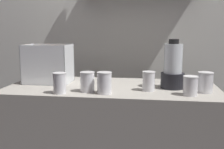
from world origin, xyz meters
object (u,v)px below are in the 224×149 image
at_px(juice_cup_orange_far_left, 60,84).
at_px(juice_cup_mango_left, 87,83).
at_px(carrot_display_bin, 48,71).
at_px(juice_cup_orange_middle, 104,84).
at_px(blender_pitcher, 173,68).
at_px(juice_cup_orange_right, 149,82).
at_px(juice_cup_mango_far_right, 190,86).
at_px(juice_cup_pomegranate_rightmost, 205,84).

distance_m(juice_cup_orange_far_left, juice_cup_mango_left, 0.17).
relative_size(carrot_display_bin, juice_cup_orange_middle, 2.44).
distance_m(blender_pitcher, juice_cup_orange_middle, 0.47).
height_order(juice_cup_orange_far_left, juice_cup_orange_right, juice_cup_orange_far_left).
distance_m(juice_cup_mango_left, juice_cup_orange_right, 0.38).
xyz_separation_m(juice_cup_mango_left, juice_cup_mango_far_right, (0.61, -0.01, -0.00)).
distance_m(juice_cup_mango_left, juice_cup_pomegranate_rightmost, 0.72).
bearing_deg(juice_cup_orange_far_left, blender_pitcher, 19.94).
relative_size(juice_cup_orange_middle, juice_cup_orange_right, 1.07).
distance_m(blender_pitcher, juice_cup_mango_left, 0.56).
bearing_deg(juice_cup_orange_right, juice_cup_orange_far_left, -164.33).
height_order(blender_pitcher, juice_cup_orange_middle, blender_pitcher).
bearing_deg(juice_cup_orange_middle, juice_cup_orange_far_left, -173.28).
relative_size(blender_pitcher, juice_cup_mango_far_right, 2.79).
xyz_separation_m(juice_cup_orange_far_left, juice_cup_pomegranate_rightmost, (0.87, 0.14, 0.00)).
bearing_deg(carrot_display_bin, juice_cup_mango_far_right, -14.71).
relative_size(juice_cup_orange_middle, juice_cup_pomegranate_rightmost, 1.04).
height_order(juice_cup_orange_middle, juice_cup_mango_far_right, juice_cup_orange_middle).
height_order(carrot_display_bin, juice_cup_orange_middle, carrot_display_bin).
height_order(carrot_display_bin, juice_cup_orange_right, carrot_display_bin).
xyz_separation_m(blender_pitcher, juice_cup_orange_right, (-0.15, -0.10, -0.08)).
distance_m(juice_cup_orange_right, juice_cup_pomegranate_rightmost, 0.34).
height_order(juice_cup_orange_right, juice_cup_mango_far_right, juice_cup_orange_right).
relative_size(juice_cup_orange_far_left, juice_cup_mango_left, 1.02).
bearing_deg(juice_cup_mango_left, juice_cup_mango_far_right, -0.71).
xyz_separation_m(juice_cup_orange_far_left, juice_cup_orange_middle, (0.27, 0.03, 0.00)).
bearing_deg(blender_pitcher, juice_cup_mango_far_right, -64.93).
bearing_deg(juice_cup_orange_middle, juice_cup_mango_left, 162.71).
bearing_deg(carrot_display_bin, juice_cup_orange_middle, -31.30).
distance_m(blender_pitcher, juice_cup_pomegranate_rightmost, 0.23).
xyz_separation_m(carrot_display_bin, juice_cup_orange_middle, (0.46, -0.28, -0.03)).
height_order(juice_cup_mango_left, juice_cup_pomegranate_rightmost, juice_cup_pomegranate_rightmost).
relative_size(juice_cup_orange_middle, juice_cup_mango_far_right, 1.14).
relative_size(juice_cup_orange_far_left, juice_cup_orange_middle, 0.96).
distance_m(juice_cup_orange_middle, juice_cup_mango_far_right, 0.50).
relative_size(juice_cup_mango_left, juice_cup_mango_far_right, 1.08).
bearing_deg(carrot_display_bin, blender_pitcher, -4.21).
height_order(blender_pitcher, juice_cup_pomegranate_rightmost, blender_pitcher).
bearing_deg(juice_cup_orange_right, carrot_display_bin, 167.23).
bearing_deg(juice_cup_orange_far_left, juice_cup_mango_left, 23.12).
xyz_separation_m(blender_pitcher, juice_cup_pomegranate_rightmost, (0.19, -0.10, -0.08)).
xyz_separation_m(carrot_display_bin, juice_cup_mango_left, (0.35, -0.24, -0.03)).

